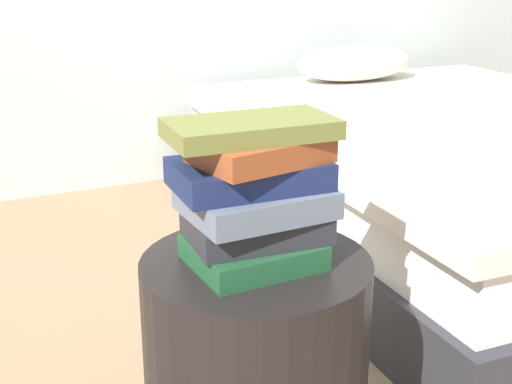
{
  "coord_description": "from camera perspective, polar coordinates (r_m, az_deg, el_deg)",
  "views": [
    {
      "loc": [
        -0.52,
        -1.11,
        1.03
      ],
      "look_at": [
        0.0,
        0.0,
        0.61
      ],
      "focal_mm": 49.97,
      "sensor_mm": 36.0,
      "label": 1
    }
  ],
  "objects": [
    {
      "name": "book_forest",
      "position": [
        1.32,
        -0.26,
        -4.83
      ],
      "size": [
        0.23,
        0.2,
        0.05
      ],
      "primitive_type": "cube",
      "rotation": [
        0.0,
        0.0,
        0.04
      ],
      "color": "#1E512D",
      "rests_on": "side_table"
    },
    {
      "name": "book_olive",
      "position": [
        1.26,
        -0.46,
        5.14
      ],
      "size": [
        0.3,
        0.17,
        0.03
      ],
      "primitive_type": "cube",
      "rotation": [
        0.0,
        0.0,
        -0.05
      ],
      "color": "olive",
      "rests_on": "book_rust"
    },
    {
      "name": "side_table",
      "position": [
        1.46,
        0.0,
        -13.97
      ],
      "size": [
        0.44,
        0.44,
        0.47
      ],
      "primitive_type": "cylinder",
      "color": "black",
      "rests_on": "ground_plane"
    },
    {
      "name": "book_navy",
      "position": [
        1.29,
        -0.56,
        1.46
      ],
      "size": [
        0.28,
        0.19,
        0.05
      ],
      "primitive_type": "cube",
      "rotation": [
        0.0,
        0.0,
        -0.04
      ],
      "color": "#19234C",
      "rests_on": "book_slate"
    },
    {
      "name": "book_charcoal",
      "position": [
        1.32,
        0.13,
        -2.69
      ],
      "size": [
        0.26,
        0.19,
        0.05
      ],
      "primitive_type": "cube",
      "rotation": [
        0.0,
        0.0,
        -0.07
      ],
      "color": "#28282D",
      "rests_on": "book_forest"
    },
    {
      "name": "book_rust",
      "position": [
        1.27,
        0.36,
        3.39
      ],
      "size": [
        0.25,
        0.2,
        0.05
      ],
      "primitive_type": "cube",
      "rotation": [
        0.0,
        0.0,
        0.17
      ],
      "color": "#994723",
      "rests_on": "book_navy"
    },
    {
      "name": "bed",
      "position": [
        2.72,
        15.99,
        1.18
      ],
      "size": [
        1.61,
        2.06,
        0.62
      ],
      "rotation": [
        0.0,
        0.0,
        -0.04
      ],
      "color": "#2D2D33",
      "rests_on": "ground_plane"
    },
    {
      "name": "book_slate",
      "position": [
        1.3,
        0.01,
        -0.67
      ],
      "size": [
        0.26,
        0.21,
        0.05
      ],
      "primitive_type": "cube",
      "rotation": [
        0.0,
        0.0,
        0.04
      ],
      "color": "slate",
      "rests_on": "book_charcoal"
    }
  ]
}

